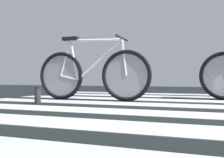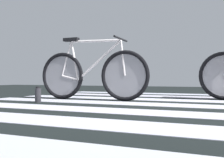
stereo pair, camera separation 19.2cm
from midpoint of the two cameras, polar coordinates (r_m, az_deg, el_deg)
The scene contains 4 objects.
ground at distance 3.55m, azimuth 11.67°, elevation -5.18°, with size 18.00×14.00×0.02m.
crosswalk_markings at distance 3.28m, azimuth 11.36°, elevation -5.43°, with size 5.39×4.98×0.00m.
bicycle_1_of_2 at distance 3.95m, azimuth -5.52°, elevation 1.10°, with size 1.74×0.52×0.93m.
water_bottle at distance 3.64m, azimuth -16.60°, elevation -3.32°, with size 0.08×0.08×0.21m.
Camera 1 is at (0.44, -3.50, 0.34)m, focal length 43.42 mm.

